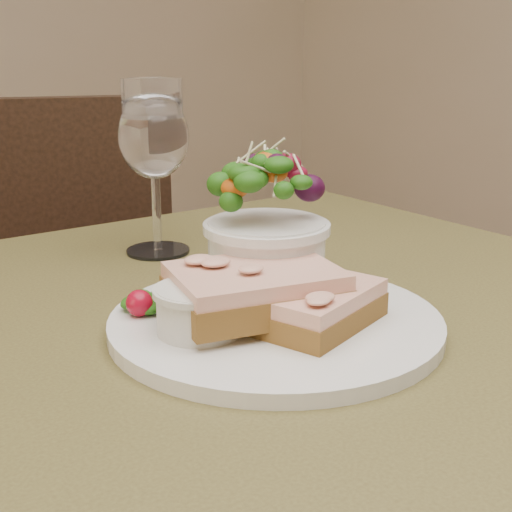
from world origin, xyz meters
TOP-DOWN VIEW (x-y plane):
  - cafe_table at (0.00, 0.00)m, footprint 0.80×0.80m
  - chair_far at (0.05, 0.75)m, footprint 0.53×0.53m
  - dinner_plate at (-0.01, -0.01)m, footprint 0.27×0.27m
  - sandwich_front at (0.01, -0.04)m, footprint 0.12×0.11m
  - sandwich_back at (-0.02, -0.01)m, footprint 0.15×0.12m
  - ramekin at (-0.07, -0.01)m, footprint 0.07×0.07m
  - salad_bowl at (0.03, 0.05)m, footprint 0.10×0.10m
  - garnish at (-0.09, 0.06)m, footprint 0.05×0.04m
  - wine_glass at (0.02, 0.24)m, footprint 0.08×0.08m

SIDE VIEW (x-z plane):
  - chair_far at x=0.05m, z-range -0.16..0.74m
  - cafe_table at x=0.00m, z-range 0.27..1.02m
  - dinner_plate at x=-0.01m, z-range 0.75..0.76m
  - garnish at x=-0.09m, z-range 0.76..0.78m
  - sandwich_front at x=0.01m, z-range 0.76..0.79m
  - ramekin at x=-0.07m, z-range 0.76..0.80m
  - sandwich_back at x=-0.02m, z-range 0.77..0.80m
  - salad_bowl at x=0.03m, z-range 0.76..0.88m
  - wine_glass at x=0.02m, z-range 0.79..0.96m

